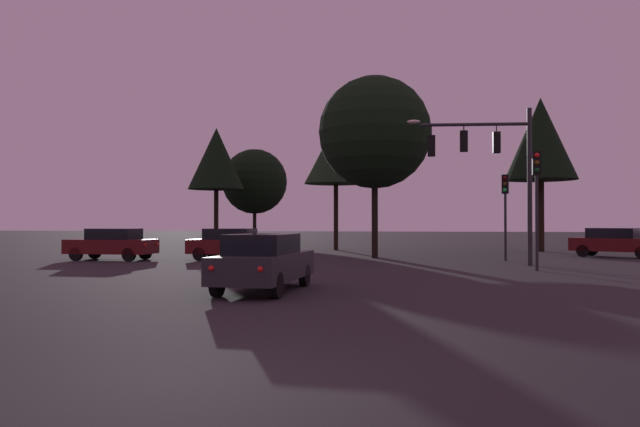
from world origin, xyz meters
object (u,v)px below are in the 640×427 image
Objects in this scene: traffic_light_corner_right at (505,200)px; tree_right_cluster at (541,139)px; car_crossing_right at (112,244)px; car_nearside_lane at (264,261)px; car_far_lane at (615,242)px; traffic_signal_mast_arm at (491,158)px; tree_lot_edge at (375,133)px; car_crossing_left at (232,244)px; tree_center_horizon at (336,153)px; tree_behind_sign at (255,182)px; traffic_light_corner_left at (537,186)px; tree_left_far at (216,159)px.

traffic_light_corner_right is 10.87m from tree_right_cluster.
tree_right_cluster is (22.17, 11.64, 6.17)m from car_crossing_right.
car_nearside_lane and car_far_lane have the same top height.
tree_lot_edge is (-5.17, 4.48, 1.86)m from traffic_signal_mast_arm.
car_crossing_left is at bearing -164.45° from car_far_lane.
car_crossing_left is 12.82m from tree_center_horizon.
tree_lot_edge is (11.39, -18.98, 1.11)m from tree_behind_sign.
tree_center_horizon is (-9.55, 15.23, 3.14)m from traffic_light_corner_left.
traffic_light_corner_left is 0.47× the size of tree_right_cluster.
tree_behind_sign is (-17.61, 20.37, 2.40)m from traffic_light_corner_right.
car_crossing_right is 23.06m from tree_behind_sign.
car_crossing_right is (-10.38, 11.43, 0.00)m from car_nearside_lane.
tree_behind_sign is 0.87× the size of tree_lot_edge.
traffic_light_corner_right reaches higher than car_crossing_left.
tree_behind_sign is (-4.72, 21.74, 4.50)m from car_crossing_left.
traffic_light_corner_left is 1.06× the size of car_crossing_right.
traffic_signal_mast_arm is 3.66m from traffic_light_corner_right.
car_far_lane is at bearing 58.74° from traffic_light_corner_left.
traffic_light_corner_left is 0.54× the size of tree_center_horizon.
traffic_signal_mast_arm is at bearing -57.15° from tree_center_horizon.
traffic_signal_mast_arm reaches higher than traffic_light_corner_right.
traffic_light_corner_left is at bearing 43.26° from car_nearside_lane.
car_nearside_lane is 1.05× the size of car_crossing_right.
traffic_signal_mast_arm reaches higher than car_nearside_lane.
car_crossing_left is 0.45× the size of tree_right_cluster.
car_crossing_right is 17.96m from tree_left_far.
traffic_light_corner_left is at bearing -121.26° from car_far_lane.
tree_right_cluster reaches higher than tree_behind_sign.
tree_left_far reaches higher than car_nearside_lane.
traffic_signal_mast_arm reaches higher than car_crossing_left.
tree_lot_edge reaches higher than car_far_lane.
tree_center_horizon reaches higher than traffic_signal_mast_arm.
car_crossing_left is 0.53× the size of tree_behind_sign.
traffic_light_corner_left is 0.50× the size of tree_left_far.
car_nearside_lane is at bearing -124.27° from traffic_signal_mast_arm.
tree_lot_edge is at bearing -69.77° from tree_center_horizon.
car_far_lane is (5.79, 9.53, -2.39)m from traffic_light_corner_left.
traffic_light_corner_right is at bearing 6.04° from car_crossing_left.
car_nearside_lane is at bearing -121.11° from traffic_light_corner_right.
traffic_light_corner_left is at bearing -17.88° from car_crossing_left.
traffic_light_corner_right is 0.90× the size of car_far_lane.
tree_lot_edge is at bearing 16.23° from car_crossing_right.
tree_left_far reaches higher than traffic_light_corner_left.
car_nearside_lane is 35.57m from tree_behind_sign.
traffic_signal_mast_arm is 0.69× the size of tree_right_cluster.
car_nearside_lane and car_crossing_left have the same top height.
car_crossing_right is at bearing 169.81° from traffic_light_corner_left.
tree_right_cluster is at bearing 69.81° from traffic_signal_mast_arm.
tree_behind_sign reaches higher than car_nearside_lane.
traffic_light_corner_right is at bearing -37.64° from tree_left_far.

